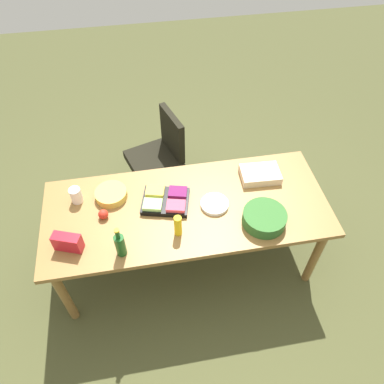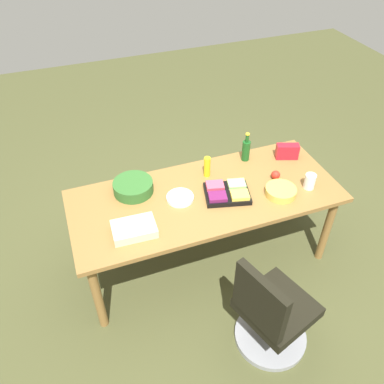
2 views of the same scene
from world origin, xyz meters
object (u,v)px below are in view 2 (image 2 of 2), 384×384
at_px(fruit_platter, 227,192).
at_px(mayo_jar, 310,181).
at_px(sheet_cake, 134,229).
at_px(mustard_bottle, 207,167).
at_px(apple_red, 276,175).
at_px(salad_bowl, 133,187).
at_px(office_chair, 271,316).
at_px(conference_table, 206,202).
at_px(paper_plate_stack, 180,198).
at_px(wine_bottle, 246,150).
at_px(chip_bag_red, 287,151).
at_px(chip_bowl, 281,191).

bearing_deg(fruit_platter, mayo_jar, 168.21).
relative_size(sheet_cake, mustard_bottle, 1.72).
xyz_separation_m(apple_red, mayo_jar, (-0.20, 0.20, 0.03)).
bearing_deg(salad_bowl, office_chair, 119.65).
xyz_separation_m(conference_table, paper_plate_stack, (0.22, -0.02, 0.09)).
xyz_separation_m(wine_bottle, chip_bag_red, (-0.37, 0.11, -0.04)).
distance_m(chip_bowl, paper_plate_stack, 0.82).
distance_m(office_chair, salad_bowl, 1.47).
relative_size(fruit_platter, paper_plate_stack, 1.90).
xyz_separation_m(office_chair, chip_bag_red, (-0.75, -1.19, 0.50)).
xyz_separation_m(office_chair, mustard_bottle, (0.04, -1.20, 0.53)).
relative_size(fruit_platter, sheet_cake, 1.30).
bearing_deg(mayo_jar, salad_bowl, -18.14).
xyz_separation_m(apple_red, salad_bowl, (1.19, -0.25, 0.01)).
bearing_deg(chip_bowl, paper_plate_stack, -16.04).
distance_m(office_chair, paper_plate_stack, 1.14).
relative_size(paper_plate_stack, sheet_cake, 0.69).
distance_m(office_chair, chip_bowl, 0.99).
height_order(wine_bottle, chip_bag_red, wine_bottle).
relative_size(office_chair, mustard_bottle, 4.92).
bearing_deg(mustard_bottle, apple_red, 155.67).
distance_m(paper_plate_stack, chip_bag_red, 1.12).
xyz_separation_m(conference_table, apple_red, (-0.64, 0.01, 0.12)).
height_order(apple_red, chip_bowl, apple_red).
distance_m(apple_red, salad_bowl, 1.21).
bearing_deg(sheet_cake, chip_bag_red, -164.10).
distance_m(fruit_platter, chip_bag_red, 0.79).
height_order(conference_table, mustard_bottle, mustard_bottle).
bearing_deg(paper_plate_stack, apple_red, 178.08).
distance_m(chip_bag_red, mayo_jar, 0.44).
height_order(apple_red, sheet_cake, apple_red).
bearing_deg(chip_bowl, fruit_platter, -18.30).
bearing_deg(mayo_jar, sheet_cake, 0.03).
xyz_separation_m(sheet_cake, chip_bag_red, (-1.54, -0.44, 0.03)).
relative_size(conference_table, wine_bottle, 8.02).
height_order(conference_table, apple_red, apple_red).
bearing_deg(fruit_platter, conference_table, -23.98).
height_order(office_chair, sheet_cake, office_chair).
bearing_deg(chip_bag_red, chip_bowl, 54.44).
distance_m(fruit_platter, mustard_bottle, 0.31).
height_order(salad_bowl, mustard_bottle, mustard_bottle).
distance_m(office_chair, mayo_jar, 1.14).
height_order(fruit_platter, wine_bottle, wine_bottle).
height_order(fruit_platter, chip_bag_red, chip_bag_red).
height_order(office_chair, paper_plate_stack, office_chair).
distance_m(chip_bowl, sheet_cake, 1.23).
distance_m(conference_table, paper_plate_stack, 0.24).
distance_m(apple_red, wine_bottle, 0.37).
bearing_deg(sheet_cake, conference_table, -162.03).
bearing_deg(paper_plate_stack, mayo_jar, 167.62).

